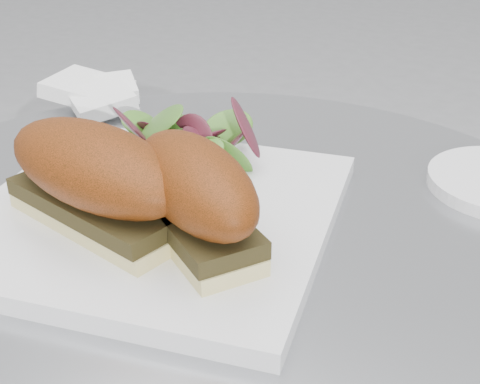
% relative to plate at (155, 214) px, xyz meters
% --- Properties ---
extents(plate, '(0.35, 0.35, 0.02)m').
position_rel_plate_xyz_m(plate, '(0.00, 0.00, 0.00)').
color(plate, white).
rests_on(plate, table).
extents(sandwich_left, '(0.19, 0.11, 0.08)m').
position_rel_plate_xyz_m(sandwich_left, '(-0.02, -0.04, 0.05)').
color(sandwich_left, '#CFC481').
rests_on(sandwich_left, plate).
extents(sandwich_right, '(0.17, 0.14, 0.08)m').
position_rel_plate_xyz_m(sandwich_right, '(0.06, -0.03, 0.05)').
color(sandwich_right, '#CFC481').
rests_on(sandwich_right, plate).
extents(salad, '(0.12, 0.12, 0.05)m').
position_rel_plate_xyz_m(salad, '(-0.03, 0.09, 0.03)').
color(salad, '#497D29').
rests_on(salad, plate).
extents(napkin, '(0.12, 0.12, 0.02)m').
position_rel_plate_xyz_m(napkin, '(-0.23, 0.18, 0.00)').
color(napkin, white).
rests_on(napkin, table).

